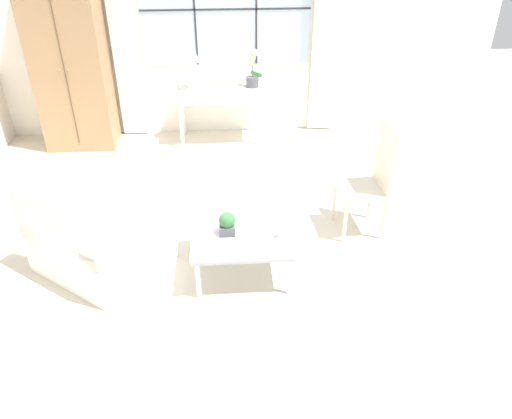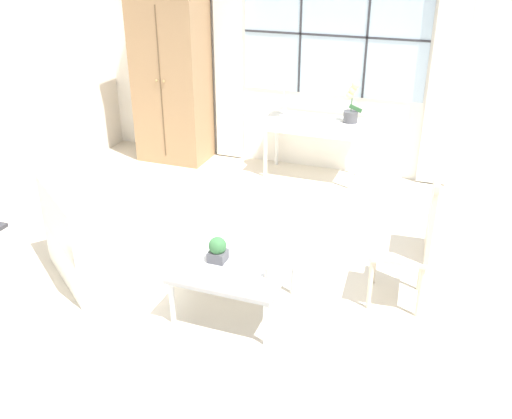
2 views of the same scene
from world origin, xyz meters
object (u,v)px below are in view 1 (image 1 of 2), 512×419
armoire (70,60)px  potted_plant_small (227,223)px  table_lamp (189,54)px  console_table (220,95)px  potted_orchid (252,72)px  side_chair_wooden (374,175)px  coffee_table (242,234)px  pillar_candle (282,233)px  armchair_upholstered (98,242)px

armoire → potted_plant_small: 3.49m
table_lamp → potted_plant_small: size_ratio=2.84×
armoire → potted_plant_small: (1.88, -2.88, -0.59)m
potted_plant_small → armoire: bearing=123.2°
console_table → potted_orchid: 0.51m
armoire → potted_orchid: armoire is taller
armoire → side_chair_wooden: bearing=-34.6°
console_table → coffee_table: (0.15, -2.86, -0.24)m
table_lamp → coffee_table: bearing=-79.6°
potted_plant_small → pillar_candle: size_ratio=1.65×
side_chair_wooden → coffee_table: 1.42m
table_lamp → pillar_candle: 3.18m
armchair_upholstered → side_chair_wooden: side_chair_wooden is taller
armoire → coffee_table: size_ratio=2.63×
armoire → console_table: (1.85, 0.02, -0.49)m
side_chair_wooden → coffee_table: side_chair_wooden is taller
armchair_upholstered → side_chair_wooden: size_ratio=1.17×
armoire → side_chair_wooden: size_ratio=2.00×
pillar_candle → potted_orchid: bearing=91.1°
armoire → potted_orchid: size_ratio=4.63×
armoire → armchair_upholstered: size_ratio=1.71×
armoire → armchair_upholstered: armoire is taller
potted_orchid → coffee_table: bearing=-95.4°
coffee_table → potted_plant_small: (-0.12, -0.04, 0.14)m
table_lamp → potted_orchid: size_ratio=1.19×
potted_orchid → coffee_table: size_ratio=0.57×
armoire → pillar_candle: 3.83m
armchair_upholstered → coffee_table: 1.29m
potted_orchid → armchair_upholstered: potted_orchid is taller
potted_plant_small → console_table: bearing=90.6°
console_table → pillar_candle: size_ratio=9.21×
coffee_table → potted_orchid: bearing=84.6°
armchair_upholstered → side_chair_wooden: 2.61m
table_lamp → armchair_upholstered: 2.96m
coffee_table → potted_plant_small: size_ratio=4.22×
table_lamp → coffee_table: 3.00m
armoire → pillar_candle: (2.34, -2.97, -0.65)m
console_table → table_lamp: table_lamp is taller
potted_orchid → pillar_candle: 3.05m
coffee_table → console_table: bearing=93.1°
console_table → potted_plant_small: 2.90m
side_chair_wooden → potted_plant_small: 1.54m
console_table → pillar_candle: 3.03m
potted_orchid → potted_plant_small: potted_orchid is taller
pillar_candle → table_lamp: bearing=106.1°
console_table → potted_orchid: bearing=5.3°
table_lamp → armchair_upholstered: (-0.75, -2.71, -0.91)m
table_lamp → side_chair_wooden: size_ratio=0.51×
console_table → side_chair_wooden: bearing=-57.8°
armchair_upholstered → coffee_table: size_ratio=1.53×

